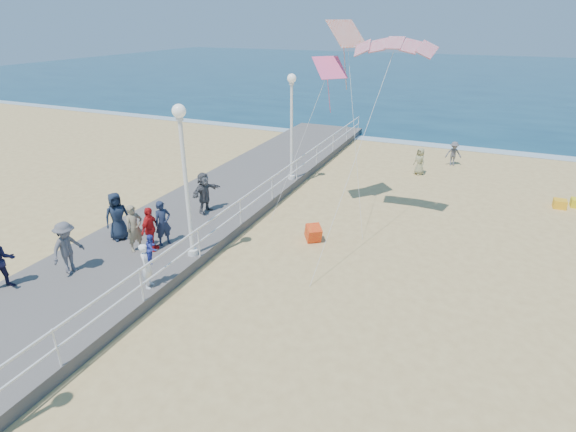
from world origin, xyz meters
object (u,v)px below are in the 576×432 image
at_px(spectator_4, 117,216).
at_px(lamp_post_far, 292,117).
at_px(box_kite, 313,235).
at_px(spectator_2, 67,248).
at_px(beach_chair_left, 560,204).
at_px(woman_holding_toddler, 147,266).
at_px(beach_walker_a, 454,154).
at_px(toddler_held, 152,248).
at_px(spectator_0, 163,223).
at_px(spectator_3, 150,229).
at_px(spectator_5, 204,192).
at_px(lamp_post_mid, 184,167).
at_px(spectator_6, 135,228).
at_px(beach_walker_c, 420,161).

bearing_deg(spectator_4, lamp_post_far, 9.18).
height_order(spectator_4, box_kite, spectator_4).
relative_size(spectator_2, beach_chair_left, 3.29).
xyz_separation_m(woman_holding_toddler, beach_walker_a, (7.52, 18.52, -0.42)).
height_order(toddler_held, box_kite, toddler_held).
bearing_deg(spectator_0, spectator_4, 128.55).
bearing_deg(beach_chair_left, spectator_3, -140.99).
height_order(toddler_held, spectator_5, spectator_5).
xyz_separation_m(woman_holding_toddler, beach_chair_left, (12.74, 13.56, -0.94)).
distance_m(spectator_0, beach_walker_a, 18.26).
xyz_separation_m(lamp_post_mid, spectator_2, (-3.00, -2.60, -2.36)).
distance_m(spectator_4, spectator_5, 3.86).
height_order(spectator_4, beach_walker_a, spectator_4).
xyz_separation_m(spectator_4, beach_walker_a, (10.75, 16.27, -0.61)).
height_order(lamp_post_far, spectator_2, lamp_post_far).
distance_m(toddler_held, spectator_2, 3.16).
bearing_deg(lamp_post_mid, beach_walker_a, 65.30).
bearing_deg(lamp_post_mid, beach_chair_left, 41.62).
distance_m(lamp_post_mid, beach_chair_left, 17.32).
distance_m(spectator_2, beach_walker_a, 21.56).
height_order(toddler_held, beach_walker_a, toddler_held).
height_order(spectator_6, box_kite, spectator_6).
distance_m(spectator_5, beach_walker_a, 15.72).
bearing_deg(woman_holding_toddler, lamp_post_mid, -22.01).
distance_m(toddler_held, spectator_5, 5.94).
xyz_separation_m(spectator_3, beach_chair_left, (14.25, 11.54, -1.03)).
xyz_separation_m(spectator_6, beach_walker_a, (9.52, 16.73, -0.55)).
distance_m(spectator_3, beach_walker_c, 15.82).
relative_size(lamp_post_far, spectator_6, 3.05).
xyz_separation_m(spectator_5, box_kite, (5.05, -0.08, -0.99)).
distance_m(lamp_post_far, spectator_3, 9.71).
relative_size(spectator_0, box_kite, 2.85).
xyz_separation_m(lamp_post_far, spectator_5, (-1.73, -5.50, -2.37)).
bearing_deg(beach_walker_c, spectator_0, -80.49).
bearing_deg(beach_chair_left, spectator_0, -142.10).
bearing_deg(woman_holding_toddler, beach_chair_left, -63.97).
height_order(woman_holding_toddler, spectator_0, spectator_0).
relative_size(woman_holding_toddler, spectator_6, 0.85).
distance_m(lamp_post_mid, beach_walker_a, 18.11).
xyz_separation_m(spectator_3, box_kite, (4.89, 3.70, -0.93)).
bearing_deg(lamp_post_far, box_kite, -59.21).
distance_m(spectator_0, spectator_4, 1.89).
distance_m(toddler_held, spectator_6, 2.74).
bearing_deg(toddler_held, spectator_6, 32.07).
xyz_separation_m(spectator_3, spectator_5, (-0.17, 3.77, 0.06)).
relative_size(spectator_2, spectator_4, 0.97).
relative_size(spectator_0, spectator_3, 1.03).
bearing_deg(spectator_4, spectator_5, 5.45).
distance_m(beach_walker_a, box_kite, 13.47).
bearing_deg(spectator_5, woman_holding_toddler, -155.04).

